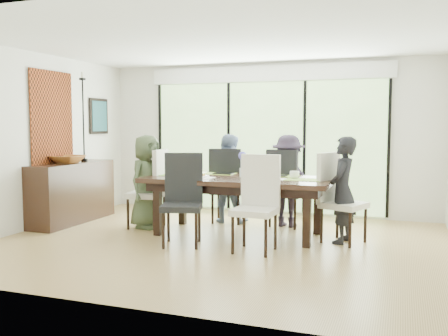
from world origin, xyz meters
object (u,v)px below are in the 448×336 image
(chair_far_left, at_px, (228,185))
(table_top, at_px, (238,180))
(chair_left_end, at_px, (146,188))
(chair_near_left, at_px, (182,199))
(person_far_left, at_px, (228,178))
(bowl, at_px, (67,159))
(sideboard, at_px, (72,192))
(vase, at_px, (243,173))
(person_far_right, at_px, (288,181))
(cup_a, at_px, (197,171))
(cup_c, at_px, (294,175))
(person_right_end, at_px, (343,190))
(chair_near_right, at_px, (255,204))
(chair_right_end, at_px, (344,198))
(cup_b, at_px, (246,175))
(chair_far_right, at_px, (288,187))
(person_left_end, at_px, (147,182))
(laptop, at_px, (182,175))

(chair_far_left, bearing_deg, table_top, 110.91)
(chair_left_end, distance_m, chair_near_left, 1.33)
(person_far_left, bearing_deg, bowl, 19.18)
(sideboard, bearing_deg, vase, 1.45)
(chair_far_left, bearing_deg, person_far_right, 171.87)
(cup_a, relative_size, cup_c, 1.00)
(table_top, distance_m, person_far_left, 0.95)
(bowl, bearing_deg, person_right_end, 1.63)
(chair_left_end, distance_m, person_far_left, 1.34)
(chair_near_left, height_order, cup_c, chair_near_left)
(chair_near_right, bearing_deg, chair_left_end, 158.48)
(chair_right_end, xyz_separation_m, sideboard, (-4.35, -0.02, -0.13))
(vase, bearing_deg, person_far_right, 57.34)
(person_far_left, height_order, cup_a, person_far_left)
(cup_a, xyz_separation_m, sideboard, (-2.15, -0.17, -0.40))
(chair_near_left, height_order, person_right_end, person_right_end)
(chair_left_end, bearing_deg, sideboard, -94.75)
(person_right_end, relative_size, cup_c, 10.40)
(cup_b, xyz_separation_m, cup_c, (0.65, 0.20, 0.00))
(cup_a, height_order, cup_b, cup_a)
(chair_right_end, height_order, cup_c, chair_right_end)
(chair_far_right, height_order, person_left_end, person_left_end)
(chair_far_left, bearing_deg, chair_right_end, 149.46)
(chair_far_left, height_order, person_left_end, person_left_end)
(laptop, bearing_deg, chair_left_end, 148.82)
(chair_right_end, height_order, cup_a, chair_right_end)
(person_right_end, relative_size, bowl, 2.79)
(chair_far_left, distance_m, chair_near_left, 1.72)
(table_top, height_order, cup_c, cup_c)
(person_far_right, height_order, cup_b, person_far_right)
(table_top, relative_size, person_right_end, 1.86)
(laptop, bearing_deg, chair_right_end, -20.00)
(chair_near_right, distance_m, person_right_end, 1.31)
(person_far_right, distance_m, laptop, 1.69)
(chair_far_left, relative_size, person_far_left, 0.85)
(chair_near_left, xyz_separation_m, bowl, (-2.35, 0.75, 0.43))
(table_top, bearing_deg, chair_left_end, 180.00)
(person_right_end, distance_m, sideboard, 4.34)
(person_far_right, bearing_deg, vase, 65.54)
(person_left_end, height_order, vase, person_left_end)
(chair_near_left, bearing_deg, chair_right_end, 6.41)
(person_far_left, bearing_deg, cup_c, 147.23)
(person_left_end, xyz_separation_m, sideboard, (-1.37, -0.02, -0.23))
(chair_far_right, bearing_deg, cup_a, 41.21)
(chair_right_end, distance_m, cup_b, 1.38)
(person_left_end, distance_m, person_far_right, 2.19)
(sideboard, bearing_deg, cup_c, 1.94)
(chair_left_end, xyz_separation_m, person_far_left, (1.05, 0.83, 0.11))
(chair_far_right, height_order, person_right_end, person_right_end)
(chair_far_left, distance_m, vase, 0.99)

